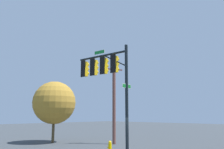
% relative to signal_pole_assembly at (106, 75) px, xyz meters
% --- Properties ---
extents(signal_pole_assembly, '(4.36, 1.06, 7.19)m').
position_rel_signal_pole_assembly_xyz_m(signal_pole_assembly, '(0.00, 0.00, 0.00)').
color(signal_pole_assembly, black).
rests_on(signal_pole_assembly, ground_plane).
extents(utility_pole, '(0.70, 1.74, 7.63)m').
position_rel_signal_pole_assembly_xyz_m(utility_pole, '(4.08, -5.14, -1.46)').
color(utility_pole, brown).
rests_on(utility_pole, ground_plane).
extents(fire_hydrant, '(0.33, 0.24, 0.83)m').
position_rel_signal_pole_assembly_xyz_m(fire_hydrant, '(0.90, -1.30, -4.97)').
color(fire_hydrant, '#E1B700').
rests_on(fire_hydrant, ground_plane).
extents(tree_mid, '(4.23, 4.23, 5.98)m').
position_rel_signal_pole_assembly_xyz_m(tree_mid, '(9.17, -1.85, -1.52)').
color(tree_mid, brown).
rests_on(tree_mid, ground_plane).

